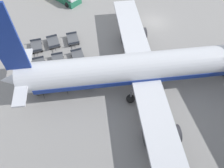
# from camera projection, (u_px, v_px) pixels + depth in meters

# --- Properties ---
(ground_plane) EXTENTS (500.00, 500.00, 0.00)m
(ground_plane) POSITION_uv_depth(u_px,v_px,m) (154.00, 22.00, 37.22)
(ground_plane) COLOR gray
(airplane) EXTENTS (30.71, 36.50, 13.12)m
(airplane) POSITION_uv_depth(u_px,v_px,m) (149.00, 67.00, 26.93)
(airplane) COLOR silver
(airplane) RESTS_ON ground_plane
(baggage_dolly_row_near_col_a) EXTENTS (3.20, 1.82, 0.92)m
(baggage_dolly_row_near_col_a) POSITION_uv_depth(u_px,v_px,m) (36.00, 46.00, 32.87)
(baggage_dolly_row_near_col_a) COLOR #515459
(baggage_dolly_row_near_col_a) RESTS_ON ground_plane
(baggage_dolly_row_near_col_b) EXTENTS (3.23, 1.89, 0.92)m
(baggage_dolly_row_near_col_b) POSITION_uv_depth(u_px,v_px,m) (39.00, 65.00, 30.61)
(baggage_dolly_row_near_col_b) COLOR #515459
(baggage_dolly_row_near_col_b) RESTS_ON ground_plane
(baggage_dolly_row_near_col_c) EXTENTS (3.25, 1.98, 0.92)m
(baggage_dolly_row_near_col_c) POSITION_uv_depth(u_px,v_px,m) (42.00, 87.00, 28.35)
(baggage_dolly_row_near_col_c) COLOR #515459
(baggage_dolly_row_near_col_c) RESTS_ON ground_plane
(baggage_dolly_row_mid_a_col_a) EXTENTS (3.25, 1.97, 0.92)m
(baggage_dolly_row_mid_a_col_a) POSITION_uv_depth(u_px,v_px,m) (53.00, 42.00, 33.41)
(baggage_dolly_row_mid_a_col_a) COLOR #515459
(baggage_dolly_row_mid_a_col_a) RESTS_ON ground_plane
(baggage_dolly_row_mid_a_col_b) EXTENTS (3.19, 1.81, 0.92)m
(baggage_dolly_row_mid_a_col_b) POSITION_uv_depth(u_px,v_px,m) (58.00, 61.00, 31.10)
(baggage_dolly_row_mid_a_col_b) COLOR #515459
(baggage_dolly_row_mid_a_col_b) RESTS_ON ground_plane
(baggage_dolly_row_mid_a_col_c) EXTENTS (3.25, 1.97, 0.92)m
(baggage_dolly_row_mid_a_col_c) POSITION_uv_depth(u_px,v_px,m) (65.00, 83.00, 28.74)
(baggage_dolly_row_mid_a_col_c) COLOR #515459
(baggage_dolly_row_mid_a_col_c) RESTS_ON ground_plane
(baggage_dolly_row_mid_b_col_a) EXTENTS (3.21, 1.85, 0.92)m
(baggage_dolly_row_mid_b_col_a) POSITION_uv_depth(u_px,v_px,m) (73.00, 39.00, 33.83)
(baggage_dolly_row_mid_b_col_a) COLOR #515459
(baggage_dolly_row_mid_b_col_a) RESTS_ON ground_plane
(baggage_dolly_row_mid_b_col_b) EXTENTS (3.25, 1.96, 0.92)m
(baggage_dolly_row_mid_b_col_b) POSITION_uv_depth(u_px,v_px,m) (78.00, 57.00, 31.59)
(baggage_dolly_row_mid_b_col_b) COLOR #515459
(baggage_dolly_row_mid_b_col_b) RESTS_ON ground_plane
(baggage_dolly_row_mid_b_col_c) EXTENTS (3.22, 1.88, 0.92)m
(baggage_dolly_row_mid_b_col_c) POSITION_uv_depth(u_px,v_px,m) (85.00, 77.00, 29.28)
(baggage_dolly_row_mid_b_col_c) COLOR #515459
(baggage_dolly_row_mid_b_col_c) RESTS_ON ground_plane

